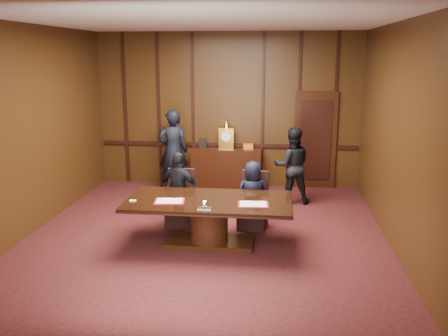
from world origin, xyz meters
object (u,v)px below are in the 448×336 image
(signatory_left, at_px, (179,190))
(witness_left, at_px, (173,151))
(signatory_right, at_px, (253,196))
(conference_table, at_px, (209,215))
(sideboard, at_px, (226,166))
(witness_right, at_px, (292,166))

(signatory_left, distance_m, witness_left, 2.30)
(signatory_right, height_order, witness_left, witness_left)
(conference_table, xyz_separation_m, signatory_right, (0.65, 0.80, 0.10))
(sideboard, height_order, signatory_left, sideboard)
(sideboard, xyz_separation_m, signatory_left, (-0.55, -2.67, 0.19))
(signatory_left, relative_size, witness_right, 0.85)
(signatory_right, relative_size, witness_right, 0.77)
(signatory_right, bearing_deg, signatory_left, -12.42)
(signatory_right, bearing_deg, witness_left, -61.89)
(witness_left, bearing_deg, witness_right, 153.24)
(conference_table, height_order, signatory_right, signatory_right)
(witness_left, bearing_deg, signatory_left, 91.20)
(witness_left, bearing_deg, conference_table, 98.64)
(conference_table, distance_m, signatory_right, 1.04)
(signatory_left, xyz_separation_m, witness_left, (-0.59, 2.21, 0.25))
(sideboard, bearing_deg, witness_right, -35.85)
(sideboard, distance_m, witness_left, 1.30)
(witness_left, bearing_deg, sideboard, -172.00)
(signatory_left, distance_m, signatory_right, 1.30)
(conference_table, bearing_deg, signatory_right, 50.91)
(sideboard, relative_size, witness_left, 0.87)
(signatory_right, relative_size, witness_left, 0.66)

